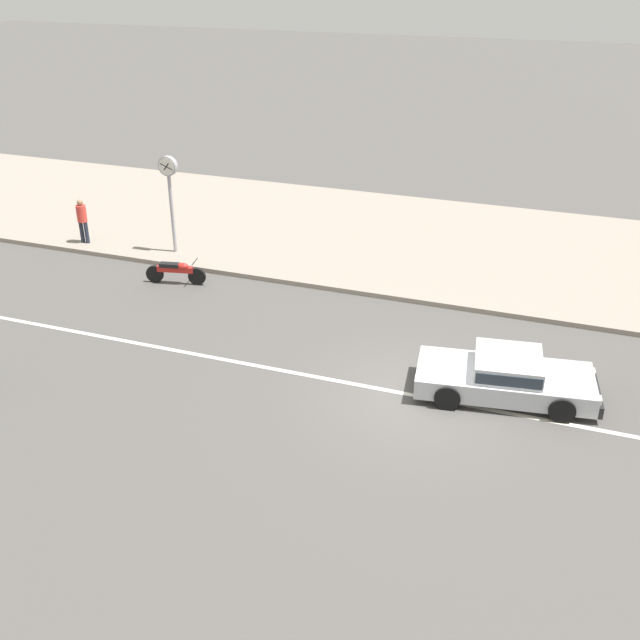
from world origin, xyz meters
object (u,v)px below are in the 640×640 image
Objects in this scene: motorcycle_1 at (176,271)px; pedestrian_near_clock at (82,218)px; street_clock at (169,181)px; sedan_silver_1 at (506,376)px.

pedestrian_near_clock reaches higher than motorcycle_1.
street_clock is (-1.26, 2.12, 2.20)m from motorcycle_1.
sedan_silver_1 is 16.11m from pedestrian_near_clock.
pedestrian_near_clock is (-15.33, 4.94, 0.53)m from sedan_silver_1.
sedan_silver_1 is at bearing -17.86° from pedestrian_near_clock.
street_clock is at bearing 156.08° from sedan_silver_1.
motorcycle_1 is at bearing -59.36° from street_clock.
sedan_silver_1 is 11.08m from motorcycle_1.
pedestrian_near_clock reaches higher than sedan_silver_1.
motorcycle_1 is at bearing -20.84° from pedestrian_near_clock.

